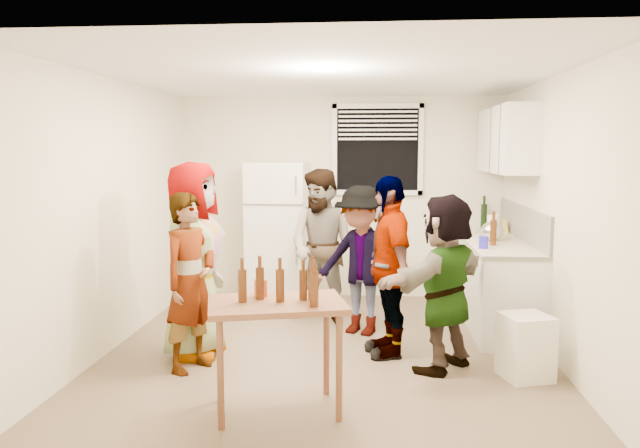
# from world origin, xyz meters

# --- Properties ---
(room) EXTENTS (4.00, 4.50, 2.50)m
(room) POSITION_xyz_m (0.00, 0.00, 0.00)
(room) COLOR white
(room) RESTS_ON ground
(window) EXTENTS (1.12, 0.10, 1.06)m
(window) POSITION_xyz_m (0.45, 2.21, 1.85)
(window) COLOR white
(window) RESTS_ON room
(refrigerator) EXTENTS (0.70, 0.70, 1.70)m
(refrigerator) POSITION_xyz_m (-0.75, 1.88, 0.85)
(refrigerator) COLOR white
(refrigerator) RESTS_ON ground
(counter_lower) EXTENTS (0.60, 2.20, 0.86)m
(counter_lower) POSITION_xyz_m (1.70, 1.15, 0.43)
(counter_lower) COLOR white
(counter_lower) RESTS_ON ground
(countertop) EXTENTS (0.64, 2.22, 0.04)m
(countertop) POSITION_xyz_m (1.70, 1.15, 0.88)
(countertop) COLOR beige
(countertop) RESTS_ON counter_lower
(backsplash) EXTENTS (0.03, 2.20, 0.36)m
(backsplash) POSITION_xyz_m (1.99, 1.15, 1.08)
(backsplash) COLOR beige
(backsplash) RESTS_ON countertop
(upper_cabinets) EXTENTS (0.34, 1.60, 0.70)m
(upper_cabinets) POSITION_xyz_m (1.83, 1.35, 1.95)
(upper_cabinets) COLOR white
(upper_cabinets) RESTS_ON room
(kettle) EXTENTS (0.28, 0.24, 0.22)m
(kettle) POSITION_xyz_m (1.65, 1.04, 0.90)
(kettle) COLOR silver
(kettle) RESTS_ON countertop
(paper_towel) EXTENTS (0.12, 0.12, 0.25)m
(paper_towel) POSITION_xyz_m (1.68, 1.18, 0.90)
(paper_towel) COLOR white
(paper_towel) RESTS_ON countertop
(wine_bottle) EXTENTS (0.07, 0.07, 0.29)m
(wine_bottle) POSITION_xyz_m (1.75, 2.13, 0.90)
(wine_bottle) COLOR black
(wine_bottle) RESTS_ON countertop
(beer_bottle_counter) EXTENTS (0.07, 0.07, 0.25)m
(beer_bottle_counter) POSITION_xyz_m (1.60, 0.72, 0.90)
(beer_bottle_counter) COLOR #47230C
(beer_bottle_counter) RESTS_ON countertop
(blue_cup) EXTENTS (0.09, 0.09, 0.12)m
(blue_cup) POSITION_xyz_m (1.47, 0.50, 0.90)
(blue_cup) COLOR #2B23D0
(blue_cup) RESTS_ON countertop
(picture_frame) EXTENTS (0.02, 0.18, 0.15)m
(picture_frame) POSITION_xyz_m (1.92, 1.71, 0.97)
(picture_frame) COLOR gold
(picture_frame) RESTS_ON countertop
(trash_bin) EXTENTS (0.45, 0.45, 0.53)m
(trash_bin) POSITION_xyz_m (1.65, -0.55, 0.25)
(trash_bin) COLOR white
(trash_bin) RESTS_ON ground
(serving_table) EXTENTS (1.07, 0.85, 0.80)m
(serving_table) POSITION_xyz_m (-0.26, -1.35, 0.00)
(serving_table) COLOR brown
(serving_table) RESTS_ON ground
(beer_bottle_table) EXTENTS (0.06, 0.06, 0.21)m
(beer_bottle_table) POSITION_xyz_m (-0.08, -1.29, 0.80)
(beer_bottle_table) COLOR #47230C
(beer_bottle_table) RESTS_ON serving_table
(red_cup) EXTENTS (0.09, 0.09, 0.12)m
(red_cup) POSITION_xyz_m (-0.40, -1.21, 0.80)
(red_cup) COLOR red
(red_cup) RESTS_ON serving_table
(guest_grey) EXTENTS (1.80, 0.98, 0.56)m
(guest_grey) POSITION_xyz_m (-1.19, -0.22, 0.00)
(guest_grey) COLOR #949494
(guest_grey) RESTS_ON ground
(guest_stripe) EXTENTS (1.58, 1.17, 0.36)m
(guest_stripe) POSITION_xyz_m (-1.11, -0.57, 0.00)
(guest_stripe) COLOR #141933
(guest_stripe) RESTS_ON ground
(guest_back_left) EXTENTS (1.37, 1.83, 0.62)m
(guest_back_left) POSITION_xyz_m (-0.12, 0.97, 0.00)
(guest_back_left) COLOR #523826
(guest_back_left) RESTS_ON ground
(guest_back_right) EXTENTS (1.51, 1.76, 0.56)m
(guest_back_right) POSITION_xyz_m (0.29, 0.60, 0.00)
(guest_back_right) COLOR #3F3F44
(guest_back_right) RESTS_ON ground
(guest_black) EXTENTS (1.80, 1.30, 0.40)m
(guest_black) POSITION_xyz_m (0.55, -0.04, 0.00)
(guest_black) COLOR black
(guest_black) RESTS_ON ground
(guest_orange) EXTENTS (2.03, 2.01, 0.44)m
(guest_orange) POSITION_xyz_m (1.01, -0.38, 0.00)
(guest_orange) COLOR #F3A461
(guest_orange) RESTS_ON ground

